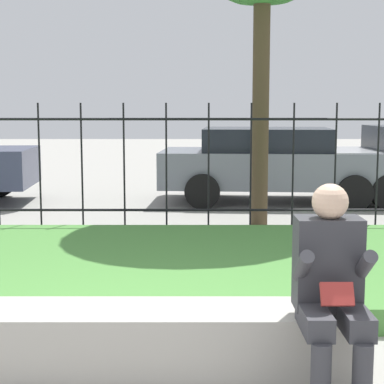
# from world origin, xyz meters

# --- Properties ---
(ground_plane) EXTENTS (60.00, 60.00, 0.00)m
(ground_plane) POSITION_xyz_m (0.00, 0.00, 0.00)
(ground_plane) COLOR #9E9B93
(stone_bench) EXTENTS (2.36, 0.51, 0.44)m
(stone_bench) POSITION_xyz_m (0.21, 0.00, 0.20)
(stone_bench) COLOR #ADA89E
(stone_bench) RESTS_ON ground_plane
(person_seated_reader) EXTENTS (0.42, 0.73, 1.24)m
(person_seated_reader) POSITION_xyz_m (1.12, -0.29, 0.67)
(person_seated_reader) COLOR black
(person_seated_reader) RESTS_ON ground_plane
(grass_berm) EXTENTS (9.07, 3.40, 0.21)m
(grass_berm) POSITION_xyz_m (0.00, 2.40, 0.10)
(grass_berm) COLOR #4C893D
(grass_berm) RESTS_ON ground_plane
(iron_fence) EXTENTS (7.07, 0.03, 1.73)m
(iron_fence) POSITION_xyz_m (0.00, 4.40, 0.90)
(iron_fence) COLOR black
(iron_fence) RESTS_ON ground_plane
(car_parked_center) EXTENTS (4.12, 2.20, 1.31)m
(car_parked_center) POSITION_xyz_m (1.77, 7.47, 0.70)
(car_parked_center) COLOR slate
(car_parked_center) RESTS_ON ground_plane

